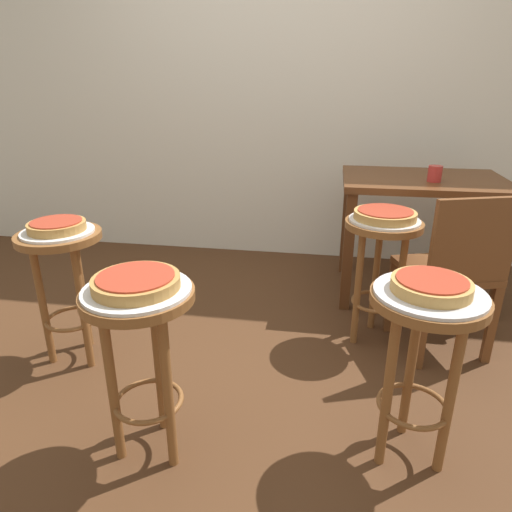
# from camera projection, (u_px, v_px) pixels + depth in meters

# --- Properties ---
(ground_plane) EXTENTS (6.00, 6.00, 0.00)m
(ground_plane) POSITION_uv_depth(u_px,v_px,m) (238.00, 365.00, 2.26)
(ground_plane) COLOR #4C2D19
(back_wall) EXTENTS (6.00, 0.10, 3.00)m
(back_wall) POSITION_uv_depth(u_px,v_px,m) (282.00, 53.00, 3.23)
(back_wall) COLOR silver
(back_wall) RESTS_ON ground_plane
(stool_foreground) EXTENTS (0.38, 0.38, 0.67)m
(stool_foreground) POSITION_uv_depth(u_px,v_px,m) (142.00, 336.00, 1.57)
(stool_foreground) COLOR brown
(stool_foreground) RESTS_ON ground_plane
(serving_plate_foreground) EXTENTS (0.36, 0.36, 0.01)m
(serving_plate_foreground) POSITION_uv_depth(u_px,v_px,m) (137.00, 290.00, 1.51)
(serving_plate_foreground) COLOR silver
(serving_plate_foreground) RESTS_ON stool_foreground
(pizza_foreground) EXTENTS (0.29, 0.29, 0.05)m
(pizza_foreground) POSITION_uv_depth(u_px,v_px,m) (136.00, 282.00, 1.50)
(pizza_foreground) COLOR #B78442
(pizza_foreground) RESTS_ON serving_plate_foreground
(stool_middle) EXTENTS (0.38, 0.38, 0.67)m
(stool_middle) POSITION_uv_depth(u_px,v_px,m) (423.00, 340.00, 1.55)
(stool_middle) COLOR brown
(stool_middle) RESTS_ON ground_plane
(serving_plate_middle) EXTENTS (0.36, 0.36, 0.01)m
(serving_plate_middle) POSITION_uv_depth(u_px,v_px,m) (430.00, 293.00, 1.48)
(serving_plate_middle) COLOR silver
(serving_plate_middle) RESTS_ON stool_middle
(pizza_middle) EXTENTS (0.26, 0.26, 0.05)m
(pizza_middle) POSITION_uv_depth(u_px,v_px,m) (431.00, 285.00, 1.47)
(pizza_middle) COLOR tan
(pizza_middle) RESTS_ON serving_plate_middle
(stool_leftside) EXTENTS (0.38, 0.38, 0.67)m
(stool_leftside) POSITION_uv_depth(u_px,v_px,m) (64.00, 268.00, 2.15)
(stool_leftside) COLOR brown
(stool_leftside) RESTS_ON ground_plane
(serving_plate_leftside) EXTENTS (0.33, 0.33, 0.01)m
(serving_plate_leftside) POSITION_uv_depth(u_px,v_px,m) (58.00, 232.00, 2.08)
(serving_plate_leftside) COLOR silver
(serving_plate_leftside) RESTS_ON stool_leftside
(pizza_leftside) EXTENTS (0.26, 0.26, 0.05)m
(pizza_leftside) POSITION_uv_depth(u_px,v_px,m) (57.00, 226.00, 2.07)
(pizza_leftside) COLOR #B78442
(pizza_leftside) RESTS_ON serving_plate_leftside
(stool_rear) EXTENTS (0.38, 0.38, 0.67)m
(stool_rear) POSITION_uv_depth(u_px,v_px,m) (381.00, 254.00, 2.32)
(stool_rear) COLOR brown
(stool_rear) RESTS_ON ground_plane
(serving_plate_rear) EXTENTS (0.35, 0.35, 0.01)m
(serving_plate_rear) POSITION_uv_depth(u_px,v_px,m) (384.00, 220.00, 2.25)
(serving_plate_rear) COLOR silver
(serving_plate_rear) RESTS_ON stool_rear
(pizza_rear) EXTENTS (0.30, 0.30, 0.05)m
(pizza_rear) POSITION_uv_depth(u_px,v_px,m) (385.00, 215.00, 2.24)
(pizza_rear) COLOR tan
(pizza_rear) RESTS_ON serving_plate_rear
(dining_table) EXTENTS (0.97, 0.70, 0.77)m
(dining_table) POSITION_uv_depth(u_px,v_px,m) (421.00, 198.00, 2.80)
(dining_table) COLOR #5B3319
(dining_table) RESTS_ON ground_plane
(cup_near_edge) EXTENTS (0.08, 0.08, 0.09)m
(cup_near_edge) POSITION_uv_depth(u_px,v_px,m) (435.00, 174.00, 2.63)
(cup_near_edge) COLOR red
(cup_near_edge) RESTS_ON dining_table
(wooden_chair) EXTENTS (0.50, 0.50, 0.85)m
(wooden_chair) POSITION_uv_depth(u_px,v_px,m) (453.00, 269.00, 2.20)
(wooden_chair) COLOR brown
(wooden_chair) RESTS_ON ground_plane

